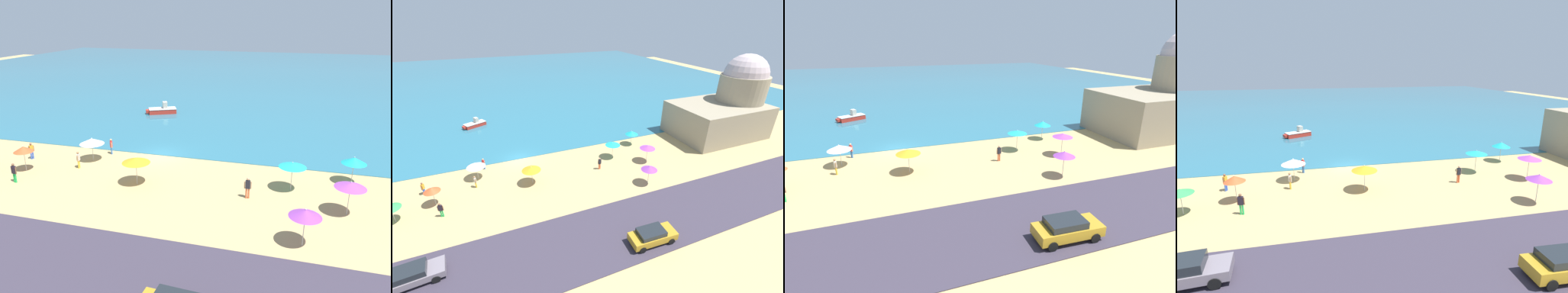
# 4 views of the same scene
# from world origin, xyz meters

# --- Properties ---
(ground_plane) EXTENTS (160.00, 160.00, 0.00)m
(ground_plane) POSITION_xyz_m (0.00, 0.00, 0.00)
(ground_plane) COLOR tan
(sea) EXTENTS (150.00, 110.00, 0.05)m
(sea) POSITION_xyz_m (0.00, 55.00, 0.03)
(sea) COLOR #29687E
(sea) RESTS_ON ground_plane
(coastal_road) EXTENTS (80.00, 8.00, 0.06)m
(coastal_road) POSITION_xyz_m (0.00, -18.00, 0.03)
(coastal_road) COLOR #37303F
(coastal_road) RESTS_ON ground_plane
(beach_umbrella_0) EXTENTS (1.99, 1.99, 2.35)m
(beach_umbrella_0) POSITION_xyz_m (17.56, -1.92, 2.02)
(beach_umbrella_0) COLOR #B2B2B7
(beach_umbrella_0) RESTS_ON ground_plane
(beach_umbrella_1) EXTENTS (2.30, 2.30, 2.41)m
(beach_umbrella_1) POSITION_xyz_m (0.57, -6.82, 2.12)
(beach_umbrella_1) COLOR #B2B2B7
(beach_umbrella_1) RESTS_ON ground_plane
(beach_umbrella_2) EXTENTS (2.29, 2.29, 2.27)m
(beach_umbrella_2) POSITION_xyz_m (-5.64, -3.00, 1.94)
(beach_umbrella_2) COLOR #B2B2B7
(beach_umbrella_2) RESTS_ON ground_plane
(beach_umbrella_3) EXTENTS (1.97, 1.97, 2.52)m
(beach_umbrella_3) POSITION_xyz_m (13.77, -12.29, 2.21)
(beach_umbrella_3) COLOR #B2B2B7
(beach_umbrella_3) RESTS_ON ground_plane
(beach_umbrella_4) EXTENTS (1.92, 1.92, 2.14)m
(beach_umbrella_4) POSITION_xyz_m (-13.66, -8.27, 1.88)
(beach_umbrella_4) COLOR #B2B2B7
(beach_umbrella_4) RESTS_ON ground_plane
(beach_umbrella_5) EXTENTS (2.16, 2.16, 2.42)m
(beach_umbrella_5) POSITION_xyz_m (12.78, -4.63, 2.17)
(beach_umbrella_5) COLOR #B2B2B7
(beach_umbrella_5) RESTS_ON ground_plane
(beach_umbrella_6) EXTENTS (1.70, 1.70, 2.36)m
(beach_umbrella_6) POSITION_xyz_m (-10.14, -6.84, 2.04)
(beach_umbrella_6) COLOR #B2B2B7
(beach_umbrella_6) RESTS_ON ground_plane
(beach_umbrella_7) EXTENTS (2.15, 2.15, 2.53)m
(beach_umbrella_7) POSITION_xyz_m (16.71, -7.56, 2.26)
(beach_umbrella_7) COLOR #B2B2B7
(beach_umbrella_7) RESTS_ON ground_plane
(bather_0) EXTENTS (0.34, 0.53, 1.61)m
(bather_0) POSITION_xyz_m (-11.54, -4.19, 0.90)
(bather_0) COLOR blue
(bather_0) RESTS_ON ground_plane
(bather_1) EXTENTS (0.56, 0.27, 1.70)m
(bather_1) POSITION_xyz_m (9.67, -6.91, 0.96)
(bather_1) COLOR #D56037
(bather_1) RESTS_ON ground_plane
(bather_2) EXTENTS (0.56, 0.28, 1.70)m
(bather_2) POSITION_xyz_m (-9.32, -9.22, 0.95)
(bather_2) COLOR green
(bather_2) RESTS_ON ground_plane
(bather_3) EXTENTS (0.30, 0.56, 1.58)m
(bather_3) POSITION_xyz_m (-5.93, -5.02, 0.88)
(bather_3) COLOR yellow
(bather_3) RESTS_ON ground_plane
(bather_4) EXTENTS (0.39, 0.48, 1.60)m
(bather_4) POSITION_xyz_m (-4.78, -0.91, 0.89)
(bather_4) COLOR #3E74BE
(bather_4) RESTS_ON ground_plane
(parked_car_0) EXTENTS (4.40, 2.03, 1.46)m
(parked_car_0) POSITION_xyz_m (8.71, -20.39, 0.84)
(parked_car_0) COLOR #AF8420
(parked_car_0) RESTS_ON coastal_road
(parked_car_1) EXTENTS (4.70, 2.13, 1.42)m
(parked_car_1) POSITION_xyz_m (-10.84, -16.69, 0.81)
(parked_car_1) COLOR slate
(parked_car_1) RESTS_ON coastal_road
(skiff_nearshore) EXTENTS (4.29, 3.13, 1.61)m
(skiff_nearshore) POSITION_xyz_m (-5.56, 15.76, 0.50)
(skiff_nearshore) COLOR red
(skiff_nearshore) RESTS_ON sea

